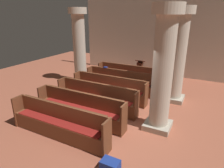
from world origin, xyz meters
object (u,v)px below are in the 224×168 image
(pew_row_0, at_px, (128,75))
(pillar_aisle_side, at_px, (178,55))
(hymn_book, at_px, (105,67))
(pew_row_5, at_px, (58,121))
(pew_row_3, at_px, (96,96))
(lectern, at_px, (140,71))
(kneeler_box_red, at_px, (164,93))
(pew_row_2, at_px, (109,87))
(kneeler_box_blue, at_px, (110,165))
(pew_row_1, at_px, (120,80))
(pillar_aisle_rear, at_px, (163,69))
(pillar_far_side, at_px, (79,45))
(pew_row_4, at_px, (80,107))

(pew_row_0, relative_size, pillar_aisle_side, 0.88)
(pillar_aisle_side, xyz_separation_m, hymn_book, (-3.31, 0.07, -0.93))
(pew_row_5, relative_size, hymn_book, 16.95)
(pew_row_0, xyz_separation_m, hymn_book, (-0.86, -0.84, 0.48))
(pew_row_0, bearing_deg, pew_row_3, -90.00)
(lectern, distance_m, kneeler_box_red, 2.49)
(pew_row_2, height_order, lectern, lectern)
(pew_row_5, relative_size, kneeler_box_blue, 7.58)
(pew_row_1, height_order, pillar_aisle_side, pillar_aisle_side)
(lectern, bearing_deg, pillar_aisle_rear, -63.28)
(pillar_far_side, bearing_deg, kneeler_box_blue, -48.06)
(pew_row_2, bearing_deg, pew_row_1, 90.00)
(pew_row_0, xyz_separation_m, pillar_aisle_side, (2.45, -0.91, 1.41))
(pew_row_0, height_order, kneeler_box_blue, pew_row_0)
(pew_row_4, distance_m, pew_row_5, 1.03)
(pew_row_5, bearing_deg, pew_row_4, 90.00)
(pew_row_5, bearing_deg, pillar_aisle_rear, 36.82)
(pew_row_5, xyz_separation_m, pillar_aisle_rear, (2.45, 1.83, 1.41))
(pew_row_1, distance_m, pillar_aisle_rear, 3.64)
(pew_row_0, relative_size, pew_row_5, 1.00)
(pew_row_4, bearing_deg, pillar_aisle_side, 52.76)
(pew_row_5, height_order, pillar_aisle_rear, pillar_aisle_rear)
(pew_row_2, bearing_deg, kneeler_box_blue, -61.32)
(pillar_aisle_side, relative_size, pillar_far_side, 1.00)
(pillar_aisle_rear, height_order, kneeler_box_blue, pillar_aisle_rear)
(pew_row_5, bearing_deg, pew_row_0, 90.00)
(pew_row_4, distance_m, kneeler_box_blue, 2.47)
(pew_row_5, distance_m, pillar_aisle_rear, 3.37)
(pillar_aisle_side, bearing_deg, lectern, 137.62)
(lectern, bearing_deg, pew_row_0, -99.66)
(pillar_aisle_side, xyz_separation_m, pillar_far_side, (-4.84, 0.13, 0.00))
(pew_row_5, relative_size, lectern, 3.04)
(pillar_far_side, height_order, kneeler_box_red, pillar_far_side)
(pew_row_5, distance_m, lectern, 6.31)
(pew_row_3, xyz_separation_m, lectern, (0.19, 4.24, -0.07))
(lectern, bearing_deg, pillar_aisle_side, -42.38)
(pew_row_4, relative_size, hymn_book, 16.95)
(pew_row_1, height_order, lectern, lectern)
(pew_row_2, xyz_separation_m, kneeler_box_blue, (1.94, -3.54, -0.41))
(pew_row_5, bearing_deg, kneeler_box_blue, -12.92)
(pew_row_3, bearing_deg, lectern, 87.38)
(hymn_book, height_order, kneeler_box_blue, hymn_book)
(pew_row_5, relative_size, pillar_aisle_rear, 0.88)
(hymn_book, relative_size, kneeler_box_blue, 0.45)
(pillar_aisle_side, xyz_separation_m, kneeler_box_red, (-0.46, 0.36, -1.83))
(pillar_aisle_side, distance_m, lectern, 3.39)
(pew_row_4, bearing_deg, lectern, 87.89)
(lectern, bearing_deg, pew_row_2, -93.47)
(pew_row_0, xyz_separation_m, kneeler_box_red, (1.98, -0.55, -0.42))
(hymn_book, bearing_deg, pew_row_2, -54.90)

